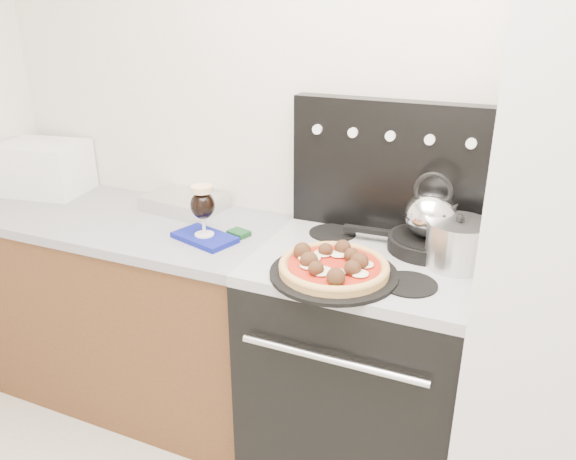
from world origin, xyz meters
The scene contains 15 objects.
room_shell centered at (0.00, 0.29, 1.25)m, with size 3.52×3.01×2.52m.
base_cabinet centered at (-1.02, 1.20, 0.43)m, with size 1.45×0.60×0.86m, color brown.
countertop centered at (-1.02, 1.20, 0.88)m, with size 1.48×0.63×0.04m, color #92939D.
stove_body centered at (0.08, 1.18, 0.44)m, with size 0.76×0.65×0.88m, color black.
cooktop centered at (0.08, 1.18, 0.90)m, with size 0.76×0.65×0.04m, color #ADADB2.
backguard centered at (0.08, 1.45, 1.17)m, with size 0.76×0.08×0.50m, color black.
toaster_oven centered at (-1.54, 1.32, 1.02)m, with size 0.38×0.28×0.24m, color white.
foil_sheet centered at (-0.80, 1.37, 0.93)m, with size 0.32×0.24×0.06m, color white.
oven_mitt centered at (-0.54, 1.11, 0.91)m, with size 0.24×0.14×0.02m, color navy.
beer_glass centered at (-0.54, 1.11, 1.02)m, with size 0.09×0.09×0.20m, color black, non-canonical shape.
pizza_pan centered at (0.02, 0.99, 0.93)m, with size 0.42×0.42×0.01m, color black.
pizza centered at (0.02, 0.99, 0.96)m, with size 0.36×0.36×0.05m, color tan, non-canonical shape.
skillet centered at (0.26, 1.31, 0.95)m, with size 0.28×0.28×0.05m, color black.
tea_kettle centered at (0.26, 1.31, 1.07)m, with size 0.18×0.18×0.20m, color white, non-canonical shape.
stock_pot centered at (0.37, 1.23, 0.99)m, with size 0.20×0.20×0.15m, color silver.
Camera 1 is at (0.54, -0.57, 1.75)m, focal length 35.00 mm.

